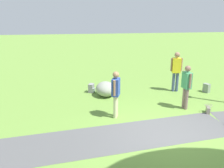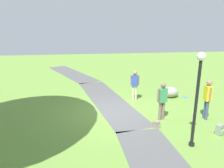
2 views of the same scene
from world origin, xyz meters
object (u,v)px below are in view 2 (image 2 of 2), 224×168
Objects in this scene: woman_with_handbag at (162,98)px; passerby_on_path at (135,83)px; man_near_boulder at (208,97)px; frisbee_on_grass at (185,97)px; spare_backpack_on_lawn at (220,130)px; lamp_post at (198,90)px; backpack_by_boulder at (173,90)px; handbag_on_grass at (156,124)px; lawn_boulder at (170,92)px.

woman_with_handbag reaches higher than passerby_on_path.
woman_with_handbag is at bearing 82.57° from man_near_boulder.
man_near_boulder is 6.54× the size of frisbee_on_grass.
passerby_on_path is at bearing 26.69° from spare_backpack_on_lawn.
lamp_post is 6.34m from backpack_by_boulder.
woman_with_handbag is 4.26× the size of backpack_by_boulder.
handbag_on_grass is 0.85× the size of spare_backpack_on_lawn.
woman_with_handbag is at bearing -34.90° from handbag_on_grass.
man_near_boulder reaches higher than passerby_on_path.
passerby_on_path is 6.12× the size of frisbee_on_grass.
spare_backpack_on_lawn is at bearing 179.84° from lawn_boulder.
lawn_boulder reaches higher than spare_backpack_on_lawn.
man_near_boulder is at bearing 168.32° from frisbee_on_grass.
lawn_boulder is at bearing -16.08° from lamp_post.
lamp_post is 8.14× the size of spare_backpack_on_lawn.
handbag_on_grass is at bearing 137.64° from frisbee_on_grass.
frisbee_on_grass is at bearing -25.79° from lamp_post.
handbag_on_grass is (1.49, 0.73, -1.88)m from lamp_post.
lamp_post is at bearing 163.92° from lawn_boulder.
lamp_post is 1.80× the size of man_near_boulder.
lamp_post is 9.54× the size of handbag_on_grass.
spare_backpack_on_lawn is at bearing 174.56° from backpack_by_boulder.
man_near_boulder is 3.17m from frisbee_on_grass.
man_near_boulder is at bearing -11.69° from spare_backpack_on_lawn.
backpack_by_boulder is 1.44× the size of frisbee_on_grass.
spare_backpack_on_lawn is at bearing 168.31° from man_near_boulder.
lawn_boulder is 3.28m from man_near_boulder.
handbag_on_grass is at bearing 100.43° from man_near_boulder.
passerby_on_path is at bearing 8.46° from lamp_post.
lamp_post is 1.91× the size of woman_with_handbag.
backpack_by_boulder is (4.25, -2.69, 0.05)m from handbag_on_grass.
frisbee_on_grass is at bearing -11.68° from spare_backpack_on_lawn.
frisbee_on_grass is at bearing -44.11° from woman_with_handbag.
lamp_post is at bearing -153.96° from handbag_on_grass.
man_near_boulder reaches higher than lawn_boulder.
passerby_on_path is 4.97m from spare_backpack_on_lawn.
handbag_on_grass is (-0.72, 0.50, -0.85)m from woman_with_handbag.
lamp_post is 2.41m from spare_backpack_on_lawn.
woman_with_handbag reaches higher than handbag_on_grass.
woman_with_handbag is 4.26× the size of spare_backpack_on_lawn.
passerby_on_path is 3.56m from handbag_on_grass.
handbag_on_grass is at bearing 67.14° from spare_backpack_on_lawn.
lawn_boulder is 0.65× the size of woman_with_handbag.
backpack_by_boulder is 5.20m from spare_backpack_on_lawn.
spare_backpack_on_lawn is (-4.38, -2.20, -0.79)m from passerby_on_path.
woman_with_handbag is at bearing 5.96° from lamp_post.
man_near_boulder reaches higher than frisbee_on_grass.
handbag_on_grass is 1.23× the size of frisbee_on_grass.
frisbee_on_grass is (-0.07, -3.10, -0.97)m from passerby_on_path.
passerby_on_path is 4.97× the size of handbag_on_grass.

